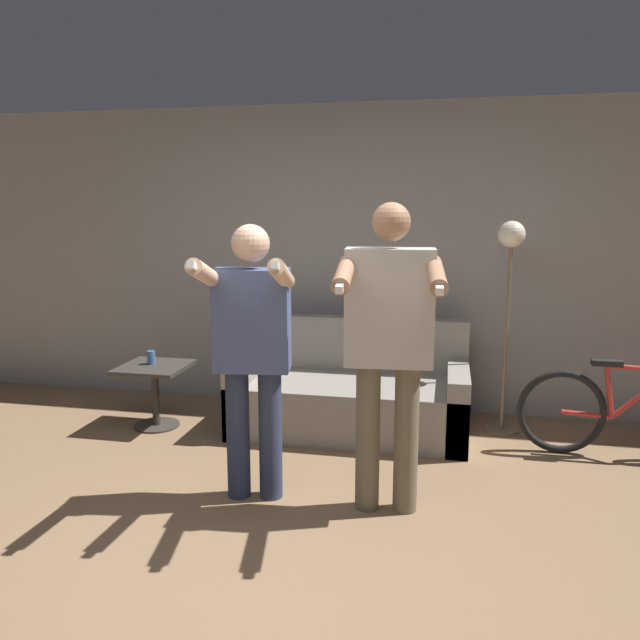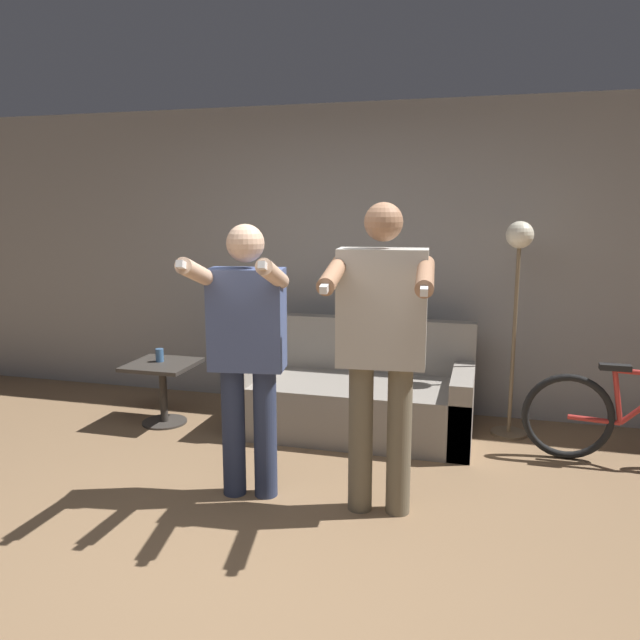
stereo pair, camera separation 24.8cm
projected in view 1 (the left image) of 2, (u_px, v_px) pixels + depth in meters
The scene contains 10 objects.
ground_plane at pixel (265, 559), 3.14m from camera, with size 16.00×16.00×0.00m, color #846647.
wall_back at pixel (348, 259), 5.39m from camera, with size 10.00×0.05×2.60m.
couch at pixel (351, 396), 4.93m from camera, with size 1.81×0.87×0.85m.
person_left at pixel (252, 343), 3.64m from camera, with size 0.57×0.71×1.65m.
person_right at pixel (389, 337), 3.47m from camera, with size 0.60×0.71×1.77m.
cat at pixel (382, 309), 5.08m from camera, with size 0.49×0.12×0.17m.
floor_lamp at pixel (509, 275), 4.73m from camera, with size 0.27×0.27×1.65m.
side_table at pixel (155, 382), 4.97m from camera, with size 0.52×0.52×0.51m.
cup at pixel (151, 358), 4.98m from camera, with size 0.06×0.06×0.11m.
bicycle at pixel (628, 414), 4.35m from camera, with size 1.50×0.07×0.70m.
Camera 1 is at (0.85, -2.76, 1.75)m, focal length 35.00 mm.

